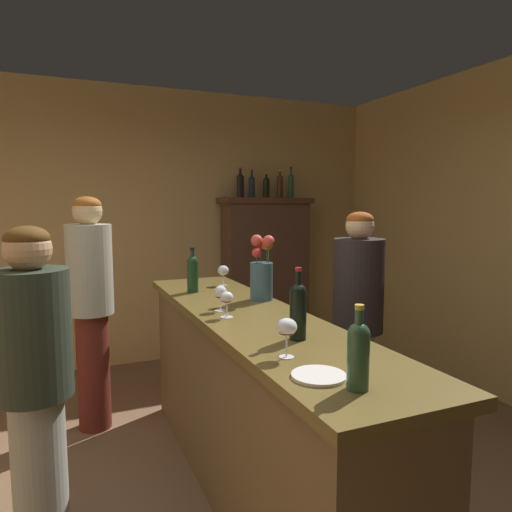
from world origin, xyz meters
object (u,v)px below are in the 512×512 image
(wine_glass_front, at_px, (220,293))
(bar_counter, at_px, (251,404))
(wine_glass_mid, at_px, (223,271))
(display_bottle_left, at_px, (240,184))
(display_bottle_center, at_px, (266,187))
(display_bottle_midleft, at_px, (252,186))
(bartender, at_px, (358,320))
(display_cabinet, at_px, (265,273))
(cheese_plate, at_px, (319,376))
(display_bottle_right, at_px, (291,185))
(flower_arrangement, at_px, (262,272))
(wine_bottle_chardonnay, at_px, (298,308))
(wine_glass_rear, at_px, (287,329))
(display_bottle_midright, at_px, (280,185))
(patron_redhead, at_px, (35,378))
(wine_glass_spare, at_px, (227,299))
(patron_in_grey, at_px, (91,301))
(wine_bottle_riesling, at_px, (193,272))
(wine_bottle_pinot, at_px, (358,352))

(wine_glass_front, bearing_deg, bar_counter, -45.27)
(wine_glass_mid, bearing_deg, display_bottle_left, 64.05)
(display_bottle_center, bearing_deg, wine_glass_front, -120.22)
(display_bottle_midleft, distance_m, bartender, 2.28)
(display_cabinet, relative_size, wine_glass_mid, 11.39)
(cheese_plate, distance_m, display_bottle_right, 3.66)
(flower_arrangement, height_order, display_bottle_center, display_bottle_center)
(wine_bottle_chardonnay, bearing_deg, bar_counter, 91.04)
(bar_counter, relative_size, wine_glass_mid, 17.61)
(wine_glass_rear, bearing_deg, wine_bottle_chardonnay, 52.05)
(wine_glass_front, bearing_deg, wine_glass_mid, 70.00)
(wine_glass_mid, bearing_deg, wine_bottle_chardonnay, -95.59)
(display_bottle_midright, bearing_deg, bar_counter, -119.27)
(patron_redhead, bearing_deg, display_bottle_right, 31.82)
(display_cabinet, xyz_separation_m, wine_glass_spare, (-1.25, -2.28, 0.25))
(flower_arrangement, height_order, cheese_plate, flower_arrangement)
(cheese_plate, bearing_deg, display_bottle_center, 68.86)
(wine_glass_rear, distance_m, display_bottle_center, 3.31)
(display_bottle_midright, distance_m, display_bottle_right, 0.13)
(flower_arrangement, distance_m, patron_in_grey, 1.31)
(display_bottle_midright, bearing_deg, display_bottle_center, -180.00)
(wine_glass_mid, distance_m, display_bottle_midleft, 1.70)
(display_bottle_center, bearing_deg, patron_redhead, -133.40)
(wine_bottle_riesling, xyz_separation_m, display_bottle_midright, (1.40, 1.52, 0.66))
(display_bottle_midleft, height_order, display_bottle_right, display_bottle_right)
(wine_glass_front, xyz_separation_m, display_bottle_midleft, (1.07, 2.13, 0.69))
(display_cabinet, distance_m, display_bottle_midleft, 0.96)
(wine_bottle_chardonnay, relative_size, display_bottle_left, 1.04)
(display_bottle_midleft, bearing_deg, display_bottle_left, 180.00)
(bar_counter, height_order, wine_bottle_riesling, wine_bottle_riesling)
(wine_glass_spare, bearing_deg, bar_counter, 8.62)
(wine_glass_spare, distance_m, display_bottle_right, 2.85)
(wine_glass_spare, xyz_separation_m, display_bottle_left, (0.96, 2.28, 0.70))
(wine_glass_rear, distance_m, flower_arrangement, 1.11)
(bar_counter, xyz_separation_m, wine_bottle_pinot, (-0.08, -1.10, 0.64))
(bar_counter, distance_m, wine_bottle_pinot, 1.27)
(wine_bottle_pinot, bearing_deg, display_cabinet, 70.73)
(display_bottle_midright, bearing_deg, display_cabinet, 180.00)
(wine_glass_rear, relative_size, display_bottle_midleft, 0.53)
(bar_counter, relative_size, patron_in_grey, 1.56)
(patron_redhead, bearing_deg, wine_glass_front, 0.19)
(display_bottle_left, xyz_separation_m, bartender, (0.04, -2.06, -0.97))
(wine_glass_front, relative_size, patron_in_grey, 0.09)
(display_bottle_midright, bearing_deg, wine_glass_rear, -115.37)
(wine_bottle_pinot, xyz_separation_m, patron_redhead, (-1.01, 1.04, -0.31))
(wine_bottle_pinot, distance_m, wine_glass_rear, 0.38)
(display_cabinet, height_order, wine_bottle_riesling, display_cabinet)
(wine_bottle_riesling, bearing_deg, bar_counter, -80.07)
(patron_in_grey, xyz_separation_m, patron_redhead, (-0.32, -1.22, -0.09))
(display_bottle_midleft, bearing_deg, patron_redhead, -131.10)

